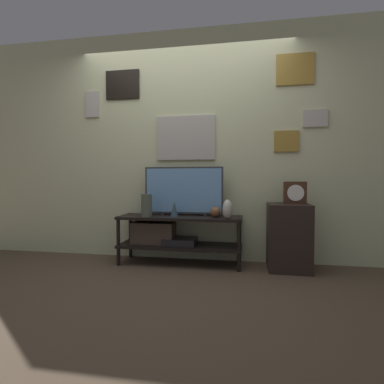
% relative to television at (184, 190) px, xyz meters
% --- Properties ---
extents(ground_plane, '(12.00, 12.00, 0.00)m').
position_rel_television_xyz_m(ground_plane, '(-0.02, -0.34, -0.82)').
color(ground_plane, '#4C3D2D').
extents(wall_back, '(6.40, 0.08, 2.70)m').
position_rel_television_xyz_m(wall_back, '(-0.02, 0.17, 0.54)').
color(wall_back, beige).
rests_on(wall_back, ground_plane).
extents(media_console, '(1.37, 0.41, 0.54)m').
position_rel_television_xyz_m(media_console, '(-0.14, -0.09, -0.48)').
color(media_console, black).
rests_on(media_console, ground_plane).
extents(television, '(0.90, 0.05, 0.55)m').
position_rel_television_xyz_m(television, '(0.00, 0.00, 0.00)').
color(television, '#333338').
rests_on(television, media_console).
extents(vase_round_glass, '(0.12, 0.12, 0.12)m').
position_rel_television_xyz_m(vase_round_glass, '(0.38, -0.12, -0.23)').
color(vase_round_glass, brown).
rests_on(vase_round_glass, media_console).
extents(vase_urn_stoneware, '(0.10, 0.14, 0.20)m').
position_rel_television_xyz_m(vase_urn_stoneware, '(0.51, -0.22, -0.18)').
color(vase_urn_stoneware, beige).
rests_on(vase_urn_stoneware, media_console).
extents(vase_slim_bronze, '(0.09, 0.09, 0.17)m').
position_rel_television_xyz_m(vase_slim_bronze, '(-0.07, -0.17, -0.20)').
color(vase_slim_bronze, '#2D4251').
rests_on(vase_slim_bronze, media_console).
extents(vase_tall_ceramic, '(0.12, 0.12, 0.25)m').
position_rel_television_xyz_m(vase_tall_ceramic, '(-0.37, -0.22, -0.16)').
color(vase_tall_ceramic, '#4C5647').
rests_on(vase_tall_ceramic, media_console).
extents(side_table, '(0.43, 0.42, 0.69)m').
position_rel_television_xyz_m(side_table, '(1.14, -0.10, -0.48)').
color(side_table, black).
rests_on(side_table, ground_plane).
extents(mantel_clock, '(0.22, 0.11, 0.23)m').
position_rel_television_xyz_m(mantel_clock, '(1.21, -0.07, -0.01)').
color(mantel_clock, '#422819').
rests_on(mantel_clock, side_table).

